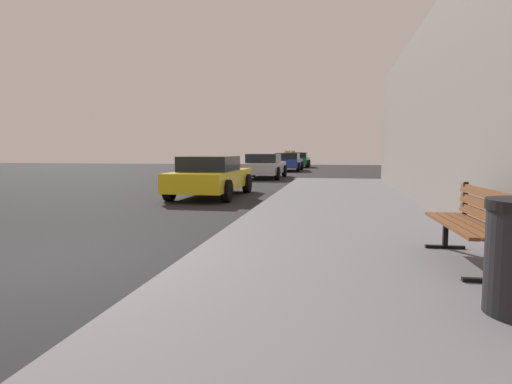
{
  "coord_description": "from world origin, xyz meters",
  "views": [
    {
      "loc": [
        3.83,
        -4.59,
        1.45
      ],
      "look_at": [
        2.38,
        3.23,
        0.69
      ],
      "focal_mm": 30.47,
      "sensor_mm": 36.0,
      "label": 1
    }
  ],
  "objects_px": {
    "car_yellow": "(211,176)",
    "bench": "(474,219)",
    "car_black": "(293,158)",
    "car_green": "(298,160)",
    "car_blue": "(288,162)",
    "car_silver": "(264,166)"
  },
  "relations": [
    {
      "from": "car_yellow",
      "to": "car_black",
      "type": "relative_size",
      "value": 0.97
    },
    {
      "from": "car_yellow",
      "to": "car_blue",
      "type": "bearing_deg",
      "value": 88.55
    },
    {
      "from": "car_yellow",
      "to": "car_blue",
      "type": "relative_size",
      "value": 0.99
    },
    {
      "from": "car_yellow",
      "to": "car_silver",
      "type": "distance_m",
      "value": 9.37
    },
    {
      "from": "car_yellow",
      "to": "car_black",
      "type": "distance_m",
      "value": 30.84
    },
    {
      "from": "car_blue",
      "to": "car_black",
      "type": "bearing_deg",
      "value": 93.86
    },
    {
      "from": "bench",
      "to": "car_blue",
      "type": "distance_m",
      "value": 26.07
    },
    {
      "from": "bench",
      "to": "car_blue",
      "type": "xyz_separation_m",
      "value": [
        -4.98,
        25.59,
        -0.02
      ]
    },
    {
      "from": "car_silver",
      "to": "car_green",
      "type": "bearing_deg",
      "value": 88.33
    },
    {
      "from": "car_silver",
      "to": "car_yellow",
      "type": "bearing_deg",
      "value": -90.82
    },
    {
      "from": "bench",
      "to": "car_silver",
      "type": "height_order",
      "value": "car_silver"
    },
    {
      "from": "car_yellow",
      "to": "car_green",
      "type": "distance_m",
      "value": 24.57
    },
    {
      "from": "car_green",
      "to": "car_black",
      "type": "xyz_separation_m",
      "value": [
        -1.01,
        6.28,
        0.0
      ]
    },
    {
      "from": "car_black",
      "to": "car_blue",
      "type": "bearing_deg",
      "value": -86.14
    },
    {
      "from": "bench",
      "to": "car_green",
      "type": "bearing_deg",
      "value": 96.32
    },
    {
      "from": "car_yellow",
      "to": "car_black",
      "type": "height_order",
      "value": "car_black"
    },
    {
      "from": "car_yellow",
      "to": "bench",
      "type": "bearing_deg",
      "value": -55.23
    },
    {
      "from": "car_yellow",
      "to": "car_green",
      "type": "relative_size",
      "value": 1.08
    },
    {
      "from": "car_yellow",
      "to": "car_green",
      "type": "bearing_deg",
      "value": 88.65
    },
    {
      "from": "car_yellow",
      "to": "car_green",
      "type": "xyz_separation_m",
      "value": [
        0.58,
        24.56,
        -0.0
      ]
    },
    {
      "from": "car_silver",
      "to": "car_blue",
      "type": "bearing_deg",
      "value": 87.85
    },
    {
      "from": "car_green",
      "to": "car_black",
      "type": "distance_m",
      "value": 6.36
    }
  ]
}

